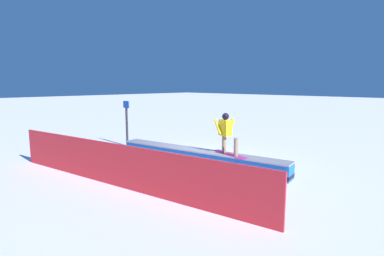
{
  "coord_description": "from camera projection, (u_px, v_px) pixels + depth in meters",
  "views": [
    {
      "loc": [
        -6.8,
        7.37,
        2.72
      ],
      "look_at": [
        -0.6,
        0.9,
        1.41
      ],
      "focal_mm": 28.3,
      "sensor_mm": 36.0,
      "label": 1
    }
  ],
  "objects": [
    {
      "name": "ground_plane",
      "position": [
        198.0,
        164.0,
        10.31
      ],
      "size": [
        120.0,
        120.0,
        0.0
      ],
      "primitive_type": "plane",
      "color": "white"
    },
    {
      "name": "grind_box",
      "position": [
        198.0,
        158.0,
        10.28
      ],
      "size": [
        6.37,
        1.6,
        0.51
      ],
      "color": "blue",
      "rests_on": "ground_plane"
    },
    {
      "name": "snowboarder",
      "position": [
        227.0,
        132.0,
        9.6
      ],
      "size": [
        1.5,
        0.62,
        1.3
      ],
      "color": "#B42F80",
      "rests_on": "grind_box"
    },
    {
      "name": "safety_fence",
      "position": [
        118.0,
        165.0,
        8.01
      ],
      "size": [
        8.79,
        1.48,
        1.15
      ],
      "primitive_type": "cube",
      "rotation": [
        0.0,
        0.0,
        0.16
      ],
      "color": "red",
      "rests_on": "ground_plane"
    },
    {
      "name": "trail_marker",
      "position": [
        127.0,
        122.0,
        13.21
      ],
      "size": [
        0.4,
        0.1,
        1.98
      ],
      "color": "#262628",
      "rests_on": "ground_plane"
    }
  ]
}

